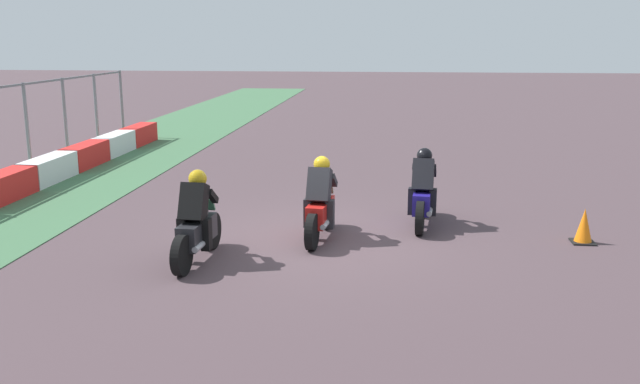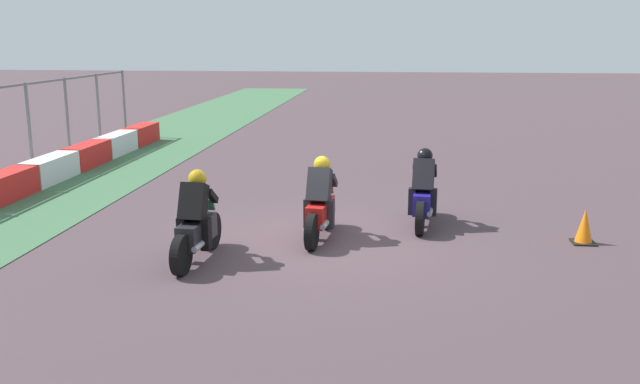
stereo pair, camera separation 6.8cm
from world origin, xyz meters
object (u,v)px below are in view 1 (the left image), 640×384
object	(u,v)px
rider_lane_b	(320,205)
rider_lane_c	(197,224)
rider_lane_a	(423,194)
traffic_cone	(584,227)

from	to	relation	value
rider_lane_b	rider_lane_c	world-z (taller)	same
rider_lane_b	rider_lane_c	xyz separation A→B (m)	(-1.49, 1.87, 0.00)
rider_lane_a	rider_lane_c	size ratio (longest dim) A/B	1.00
rider_lane_a	traffic_cone	size ratio (longest dim) A/B	3.24
rider_lane_a	rider_lane_c	xyz separation A→B (m)	(-2.61, 3.75, 0.00)
rider_lane_a	rider_lane_b	bearing A→B (deg)	126.62
rider_lane_b	traffic_cone	distance (m)	4.72
rider_lane_c	rider_lane_b	bearing A→B (deg)	-47.15
rider_lane_a	rider_lane_c	distance (m)	4.57
traffic_cone	rider_lane_c	bearing A→B (deg)	104.75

